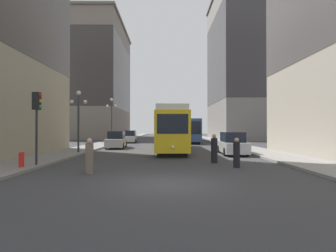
{
  "coord_description": "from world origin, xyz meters",
  "views": [
    {
      "loc": [
        -0.09,
        -10.21,
        2.11
      ],
      "look_at": [
        0.11,
        9.95,
        2.3
      ],
      "focal_mm": 28.71,
      "sensor_mm": 36.0,
      "label": 1
    }
  ],
  "objects_px": {
    "parked_car_left_mid": "(117,140)",
    "fire_hydrant": "(21,160)",
    "parked_car_right_far": "(232,144)",
    "pedestrian_on_sidewalk": "(214,149)",
    "transit_bus": "(190,130)",
    "lamp_post_left_far": "(112,114)",
    "parked_car_left_near": "(130,137)",
    "pedestrian_crossing_near": "(237,154)",
    "streetcar": "(170,129)",
    "traffic_light_near_left": "(37,109)",
    "pedestrian_crossing_far": "(89,157)",
    "lamp_post_left_near": "(79,111)"
  },
  "relations": [
    {
      "from": "parked_car_right_far",
      "to": "transit_bus",
      "type": "bearing_deg",
      "value": -82.31
    },
    {
      "from": "traffic_light_near_left",
      "to": "parked_car_right_far",
      "type": "bearing_deg",
      "value": 30.29
    },
    {
      "from": "pedestrian_on_sidewalk",
      "to": "lamp_post_left_far",
      "type": "relative_size",
      "value": 0.3
    },
    {
      "from": "pedestrian_crossing_far",
      "to": "fire_hydrant",
      "type": "height_order",
      "value": "pedestrian_crossing_far"
    },
    {
      "from": "parked_car_left_near",
      "to": "pedestrian_crossing_far",
      "type": "height_order",
      "value": "parked_car_left_near"
    },
    {
      "from": "pedestrian_on_sidewalk",
      "to": "fire_hydrant",
      "type": "distance_m",
      "value": 10.7
    },
    {
      "from": "transit_bus",
      "to": "pedestrian_crossing_far",
      "type": "xyz_separation_m",
      "value": [
        -7.26,
        -28.39,
        -1.17
      ]
    },
    {
      "from": "parked_car_right_far",
      "to": "traffic_light_near_left",
      "type": "xyz_separation_m",
      "value": [
        -12.48,
        -7.29,
        2.34
      ]
    },
    {
      "from": "transit_bus",
      "to": "parked_car_left_near",
      "type": "distance_m",
      "value": 9.1
    },
    {
      "from": "streetcar",
      "to": "fire_hydrant",
      "type": "distance_m",
      "value": 14.74
    },
    {
      "from": "parked_car_right_far",
      "to": "pedestrian_on_sidewalk",
      "type": "bearing_deg",
      "value": 67.93
    },
    {
      "from": "lamp_post_left_near",
      "to": "fire_hydrant",
      "type": "height_order",
      "value": "lamp_post_left_near"
    },
    {
      "from": "parked_car_left_near",
      "to": "pedestrian_on_sidewalk",
      "type": "distance_m",
      "value": 25.33
    },
    {
      "from": "parked_car_right_far",
      "to": "lamp_post_left_far",
      "type": "bearing_deg",
      "value": -45.48
    },
    {
      "from": "streetcar",
      "to": "transit_bus",
      "type": "xyz_separation_m",
      "value": [
        3.25,
        14.86,
        -0.15
      ]
    },
    {
      "from": "parked_car_left_mid",
      "to": "parked_car_right_far",
      "type": "relative_size",
      "value": 1.04
    },
    {
      "from": "streetcar",
      "to": "traffic_light_near_left",
      "type": "xyz_separation_m",
      "value": [
        -7.45,
        -11.49,
        1.08
      ]
    },
    {
      "from": "transit_bus",
      "to": "parked_car_left_near",
      "type": "xyz_separation_m",
      "value": [
        -9.01,
        -0.59,
        -1.1
      ]
    },
    {
      "from": "parked_car_left_near",
      "to": "lamp_post_left_far",
      "type": "relative_size",
      "value": 0.81
    },
    {
      "from": "parked_car_left_near",
      "to": "lamp_post_left_near",
      "type": "distance_m",
      "value": 18.4
    },
    {
      "from": "streetcar",
      "to": "transit_bus",
      "type": "relative_size",
      "value": 1.23
    },
    {
      "from": "pedestrian_crossing_near",
      "to": "lamp_post_left_near",
      "type": "bearing_deg",
      "value": 138.75
    },
    {
      "from": "pedestrian_on_sidewalk",
      "to": "fire_hydrant",
      "type": "bearing_deg",
      "value": -150.32
    },
    {
      "from": "parked_car_right_far",
      "to": "lamp_post_left_near",
      "type": "relative_size",
      "value": 0.95
    },
    {
      "from": "transit_bus",
      "to": "parked_car_right_far",
      "type": "height_order",
      "value": "transit_bus"
    },
    {
      "from": "parked_car_right_far",
      "to": "pedestrian_on_sidewalk",
      "type": "height_order",
      "value": "parked_car_right_far"
    },
    {
      "from": "pedestrian_on_sidewalk",
      "to": "lamp_post_left_far",
      "type": "bearing_deg",
      "value": 132.35
    },
    {
      "from": "parked_car_left_near",
      "to": "pedestrian_on_sidewalk",
      "type": "bearing_deg",
      "value": -72.65
    },
    {
      "from": "streetcar",
      "to": "pedestrian_crossing_far",
      "type": "bearing_deg",
      "value": -106.97
    },
    {
      "from": "streetcar",
      "to": "pedestrian_on_sidewalk",
      "type": "height_order",
      "value": "streetcar"
    },
    {
      "from": "transit_bus",
      "to": "streetcar",
      "type": "bearing_deg",
      "value": -100.6
    },
    {
      "from": "parked_car_left_near",
      "to": "pedestrian_crossing_near",
      "type": "distance_m",
      "value": 27.5
    },
    {
      "from": "parked_car_left_mid",
      "to": "fire_hydrant",
      "type": "relative_size",
      "value": 6.74
    },
    {
      "from": "streetcar",
      "to": "lamp_post_left_near",
      "type": "height_order",
      "value": "lamp_post_left_near"
    },
    {
      "from": "parked_car_right_far",
      "to": "fire_hydrant",
      "type": "xyz_separation_m",
      "value": [
        -12.8,
        -8.23,
        -0.32
      ]
    },
    {
      "from": "transit_bus",
      "to": "fire_hydrant",
      "type": "height_order",
      "value": "transit_bus"
    },
    {
      "from": "transit_bus",
      "to": "pedestrian_crossing_near",
      "type": "relative_size",
      "value": 7.47
    },
    {
      "from": "streetcar",
      "to": "traffic_light_near_left",
      "type": "distance_m",
      "value": 13.73
    },
    {
      "from": "parked_car_left_near",
      "to": "pedestrian_crossing_far",
      "type": "bearing_deg",
      "value": -88.23
    },
    {
      "from": "lamp_post_left_far",
      "to": "transit_bus",
      "type": "bearing_deg",
      "value": 24.83
    },
    {
      "from": "transit_bus",
      "to": "traffic_light_near_left",
      "type": "relative_size",
      "value": 3.05
    },
    {
      "from": "lamp_post_left_near",
      "to": "fire_hydrant",
      "type": "relative_size",
      "value": 6.81
    },
    {
      "from": "streetcar",
      "to": "pedestrian_on_sidewalk",
      "type": "xyz_separation_m",
      "value": [
        2.56,
        -9.65,
        -1.27
      ]
    },
    {
      "from": "lamp_post_left_near",
      "to": "streetcar",
      "type": "bearing_deg",
      "value": 26.61
    },
    {
      "from": "parked_car_left_mid",
      "to": "pedestrian_crossing_far",
      "type": "bearing_deg",
      "value": -86.76
    },
    {
      "from": "pedestrian_crossing_far",
      "to": "pedestrian_on_sidewalk",
      "type": "xyz_separation_m",
      "value": [
        6.57,
        3.87,
        0.06
      ]
    },
    {
      "from": "parked_car_left_near",
      "to": "fire_hydrant",
      "type": "bearing_deg",
      "value": -96.13
    },
    {
      "from": "streetcar",
      "to": "parked_car_right_far",
      "type": "xyz_separation_m",
      "value": [
        5.03,
        -4.2,
        -1.26
      ]
    },
    {
      "from": "transit_bus",
      "to": "lamp_post_left_far",
      "type": "distance_m",
      "value": 12.21
    },
    {
      "from": "parked_car_left_near",
      "to": "parked_car_right_far",
      "type": "distance_m",
      "value": 21.39
    }
  ]
}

